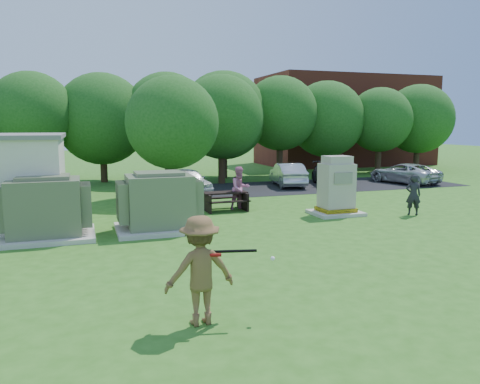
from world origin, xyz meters
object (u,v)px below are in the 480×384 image
object	(u,v)px
generator_cabinet	(336,189)
car_silver_a	(288,174)
picnic_table	(225,199)
car_dark	(332,174)
batter	(200,270)
car_white	(188,181)
transformer_right	(160,203)
person_at_picnic	(240,188)
person_by_generator	(413,195)
car_silver_b	(404,173)
transformer_left	(45,209)

from	to	relation	value
generator_cabinet	car_silver_a	distance (m)	9.17
picnic_table	car_dark	xyz separation A→B (m)	(8.59, 5.87, 0.19)
generator_cabinet	picnic_table	distance (m)	4.74
batter	car_white	distance (m)	16.96
transformer_right	person_at_picnic	world-z (taller)	transformer_right
transformer_right	car_silver_a	distance (m)	13.32
car_dark	person_by_generator	bearing A→B (deg)	-81.67
generator_cabinet	person_by_generator	distance (m)	3.14
picnic_table	car_silver_a	size ratio (longest dim) A/B	0.45
batter	person_at_picnic	bearing A→B (deg)	-115.18
car_silver_b	generator_cabinet	bearing A→B (deg)	25.74
generator_cabinet	picnic_table	xyz separation A→B (m)	(-4.08, 2.36, -0.55)
batter	car_white	xyz separation A→B (m)	(3.39, 16.61, -0.35)
person_at_picnic	car_silver_a	bearing A→B (deg)	40.37
picnic_table	car_dark	size ratio (longest dim) A/B	0.39
batter	person_by_generator	distance (m)	13.15
batter	car_white	world-z (taller)	batter
generator_cabinet	batter	world-z (taller)	generator_cabinet
person_at_picnic	car_silver_b	size ratio (longest dim) A/B	0.41
car_silver_b	car_silver_a	bearing A→B (deg)	-22.57
transformer_left	batter	size ratio (longest dim) A/B	1.47
car_silver_a	car_dark	xyz separation A→B (m)	(2.62, -0.74, 0.00)
car_dark	generator_cabinet	bearing A→B (deg)	-100.79
transformer_right	person_by_generator	distance (m)	10.29
batter	person_at_picnic	world-z (taller)	batter
batter	person_by_generator	size ratio (longest dim) A/B	1.22
person_at_picnic	car_dark	world-z (taller)	person_at_picnic
person_by_generator	transformer_left	bearing A→B (deg)	22.51
car_dark	person_at_picnic	bearing A→B (deg)	-125.31
batter	car_dark	world-z (taller)	batter
transformer_right	person_by_generator	world-z (taller)	transformer_right
transformer_left	generator_cabinet	world-z (taller)	generator_cabinet
transformer_left	car_white	distance (m)	10.83
transformer_left	car_white	world-z (taller)	transformer_left
transformer_right	batter	world-z (taller)	transformer_right
generator_cabinet	car_silver_a	size ratio (longest dim) A/B	0.57
generator_cabinet	batter	size ratio (longest dim) A/B	1.18
transformer_right	car_dark	bearing A→B (deg)	36.66
person_at_picnic	car_silver_b	world-z (taller)	person_at_picnic
batter	car_silver_b	bearing A→B (deg)	-139.39
person_at_picnic	car_white	distance (m)	5.77
car_silver_b	batter	bearing A→B (deg)	29.61
picnic_table	car_white	world-z (taller)	car_white
transformer_right	batter	bearing A→B (deg)	-93.69
person_by_generator	car_silver_b	world-z (taller)	person_by_generator
transformer_left	car_silver_a	xyz separation A→B (m)	(12.95, 9.58, -0.28)
picnic_table	car_silver_b	distance (m)	14.57
transformer_right	car_silver_a	size ratio (longest dim) A/B	0.71
picnic_table	person_by_generator	bearing A→B (deg)	-26.42
car_silver_b	transformer_left	bearing A→B (deg)	8.43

